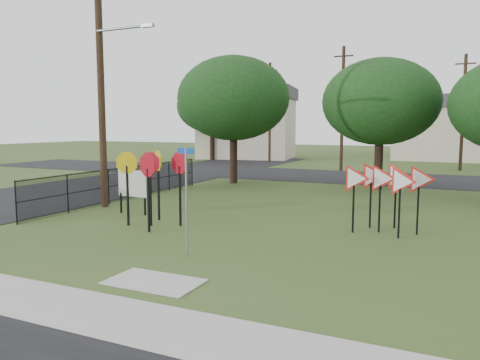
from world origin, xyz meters
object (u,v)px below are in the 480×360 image
info_board (132,185)px  yield_sign_cluster (387,181)px  stop_sign_cluster (153,171)px  street_name_sign (186,194)px

info_board → yield_sign_cluster: bearing=5.5°
stop_sign_cluster → info_board: bearing=144.3°
yield_sign_cluster → info_board: bearing=-174.5°
street_name_sign → yield_sign_cluster: 6.47m
stop_sign_cluster → info_board: stop_sign_cluster is taller
yield_sign_cluster → info_board: size_ratio=1.67×
street_name_sign → stop_sign_cluster: size_ratio=1.11×
street_name_sign → yield_sign_cluster: (4.22, 4.90, 0.01)m
stop_sign_cluster → info_board: 2.47m
info_board → street_name_sign: bearing=-39.9°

